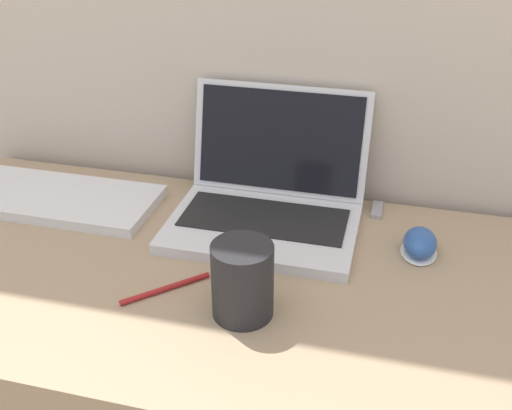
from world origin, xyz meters
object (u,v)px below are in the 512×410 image
(drink_cup, at_px, (242,279))
(usb_stick, at_px, (377,210))
(laptop, at_px, (268,196))
(external_keyboard, at_px, (51,197))
(pen, at_px, (166,289))
(computer_mouse, at_px, (420,244))

(drink_cup, height_order, usb_stick, drink_cup)
(laptop, height_order, external_keyboard, laptop)
(usb_stick, bearing_deg, pen, -132.19)
(laptop, bearing_deg, pen, -112.39)
(drink_cup, relative_size, computer_mouse, 1.36)
(usb_stick, height_order, pen, pen)
(usb_stick, bearing_deg, external_keyboard, -169.18)
(external_keyboard, relative_size, usb_stick, 7.09)
(laptop, xyz_separation_m, usb_stick, (0.20, 0.08, -0.05))
(laptop, height_order, usb_stick, laptop)
(external_keyboard, xyz_separation_m, pen, (0.33, -0.21, -0.01))
(laptop, relative_size, usb_stick, 5.69)
(drink_cup, height_order, pen, drink_cup)
(pen, bearing_deg, computer_mouse, 28.32)
(computer_mouse, height_order, usb_stick, computer_mouse)
(external_keyboard, xyz_separation_m, usb_stick, (0.63, 0.12, -0.01))
(drink_cup, bearing_deg, pen, 171.22)
(computer_mouse, relative_size, usb_stick, 1.44)
(computer_mouse, bearing_deg, external_keyboard, 179.44)
(usb_stick, bearing_deg, computer_mouse, -57.80)
(laptop, xyz_separation_m, external_keyboard, (-0.43, -0.04, -0.04))
(drink_cup, distance_m, computer_mouse, 0.34)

